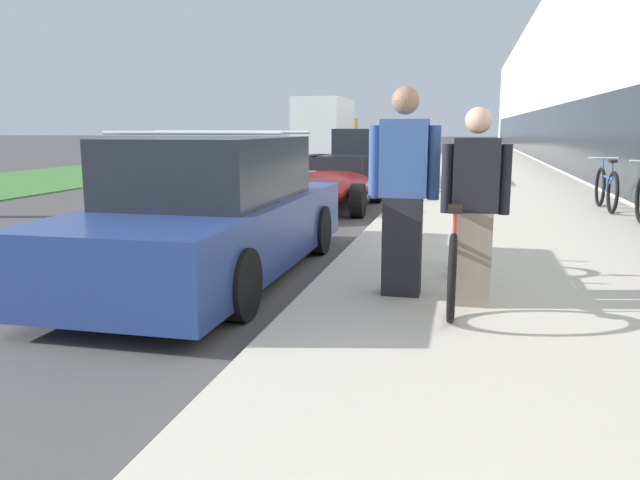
# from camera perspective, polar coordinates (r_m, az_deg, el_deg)

# --- Properties ---
(sidewalk_slab) EXTENTS (4.44, 70.00, 0.10)m
(sidewalk_slab) POSITION_cam_1_polar(r_m,az_deg,el_deg) (24.17, 15.17, 6.33)
(sidewalk_slab) COLOR #BCB5A5
(sidewalk_slab) RESTS_ON ground
(lawn_strip) EXTENTS (5.82, 70.00, 0.03)m
(lawn_strip) POSITION_cam_1_polar(r_m,az_deg,el_deg) (30.82, -11.03, 7.20)
(lawn_strip) COLOR #3D7533
(lawn_strip) RESTS_ON ground
(tandem_bicycle) EXTENTS (0.52, 2.37, 0.86)m
(tandem_bicycle) POSITION_cam_1_polar(r_m,az_deg,el_deg) (5.58, 12.19, -1.18)
(tandem_bicycle) COLOR black
(tandem_bicycle) RESTS_ON sidewalk_slab
(person_rider) EXTENTS (0.55, 0.21, 1.61)m
(person_rider) POSITION_cam_1_polar(r_m,az_deg,el_deg) (5.22, 13.96, 2.90)
(person_rider) COLOR #756B5B
(person_rider) RESTS_ON sidewalk_slab
(person_bystander) EXTENTS (0.61, 0.24, 1.79)m
(person_bystander) POSITION_cam_1_polar(r_m,az_deg,el_deg) (5.42, 7.63, 4.33)
(person_bystander) COLOR black
(person_bystander) RESTS_ON sidewalk_slab
(cruiser_bike_middle) EXTENTS (0.52, 1.77, 0.92)m
(cruiser_bike_middle) POSITION_cam_1_polar(r_m,az_deg,el_deg) (12.22, 24.71, 4.31)
(cruiser_bike_middle) COLOR black
(cruiser_bike_middle) RESTS_ON sidewalk_slab
(parked_sedan_curbside) EXTENTS (1.82, 4.66, 1.52)m
(parked_sedan_curbside) POSITION_cam_1_polar(r_m,az_deg,el_deg) (6.59, -9.69, 2.31)
(parked_sedan_curbside) COLOR navy
(parked_sedan_curbside) RESTS_ON ground
(vintage_roadster_curbside) EXTENTS (1.79, 3.92, 0.96)m
(vintage_roadster_curbside) POSITION_cam_1_polar(r_m,az_deg,el_deg) (12.12, 0.74, 4.87)
(vintage_roadster_curbside) COLOR maroon
(vintage_roadster_curbside) RESTS_ON ground
(parked_sedan_far) EXTENTS (1.97, 4.32, 1.52)m
(parked_sedan_far) POSITION_cam_1_polar(r_m,az_deg,el_deg) (16.92, 4.52, 7.29)
(parked_sedan_far) COLOR black
(parked_sedan_far) RESTS_ON ground
(moving_truck) EXTENTS (2.50, 7.06, 3.12)m
(moving_truck) POSITION_cam_1_polar(r_m,az_deg,el_deg) (35.35, 0.62, 10.28)
(moving_truck) COLOR orange
(moving_truck) RESTS_ON ground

